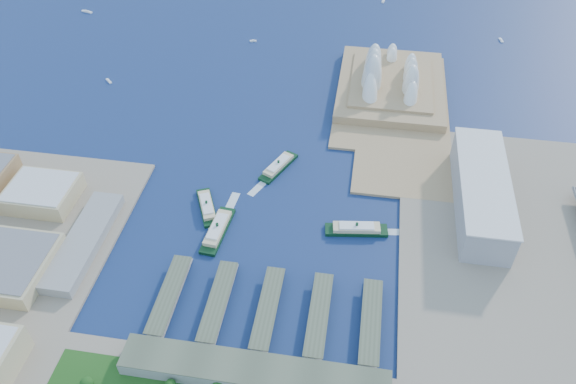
% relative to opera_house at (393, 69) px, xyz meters
% --- Properties ---
extents(ground, '(3000.00, 3000.00, 0.00)m').
position_rel_opera_house_xyz_m(ground, '(-105.00, -280.00, -32.00)').
color(ground, '#10224D').
rests_on(ground, ground).
extents(east_land, '(240.00, 500.00, 3.00)m').
position_rel_opera_house_xyz_m(east_land, '(135.00, -330.00, -30.50)').
color(east_land, gray).
rests_on(east_land, ground).
extents(peninsula, '(135.00, 220.00, 3.00)m').
position_rel_opera_house_xyz_m(peninsula, '(2.50, -20.00, -30.50)').
color(peninsula, tan).
rests_on(peninsula, ground).
extents(opera_house, '(134.00, 180.00, 58.00)m').
position_rel_opera_house_xyz_m(opera_house, '(0.00, 0.00, 0.00)').
color(opera_house, white).
rests_on(opera_house, peninsula).
extents(toaster_building, '(45.00, 155.00, 35.00)m').
position_rel_opera_house_xyz_m(toaster_building, '(90.00, -200.00, -11.50)').
color(toaster_building, gray).
rests_on(toaster_building, east_land).
extents(ferry_wharves, '(184.00, 90.00, 9.30)m').
position_rel_opera_house_xyz_m(ferry_wharves, '(-91.00, -355.00, -27.35)').
color(ferry_wharves, '#4B533E').
rests_on(ferry_wharves, ground).
extents(terminal_building, '(200.00, 28.00, 12.00)m').
position_rel_opera_house_xyz_m(terminal_building, '(-90.00, -415.00, -23.00)').
color(terminal_building, gray).
rests_on(terminal_building, south_land).
extents(ferry_a, '(34.48, 54.39, 10.12)m').
position_rel_opera_house_xyz_m(ferry_a, '(-173.03, -243.46, -26.94)').
color(ferry_a, black).
rests_on(ferry_a, ground).
extents(ferry_b, '(35.98, 56.25, 10.48)m').
position_rel_opera_house_xyz_m(ferry_b, '(-113.82, -171.45, -26.76)').
color(ferry_b, black).
rests_on(ferry_b, ground).
extents(ferry_c, '(20.86, 62.19, 11.55)m').
position_rel_opera_house_xyz_m(ferry_c, '(-154.58, -272.70, -26.23)').
color(ferry_c, black).
rests_on(ferry_c, ground).
extents(ferry_d, '(60.40, 22.81, 11.14)m').
position_rel_opera_house_xyz_m(ferry_d, '(-25.45, -251.16, -26.43)').
color(ferry_d, black).
rests_on(ferry_d, ground).
extents(boat_a, '(11.40, 11.30, 2.48)m').
position_rel_opera_house_xyz_m(boat_a, '(-360.86, -34.59, -30.76)').
color(boat_a, white).
rests_on(boat_a, ground).
extents(boat_b, '(10.15, 5.49, 2.60)m').
position_rel_opera_house_xyz_m(boat_b, '(-197.85, 101.39, -30.70)').
color(boat_b, white).
rests_on(boat_b, ground).
extents(boat_c, '(5.92, 12.55, 2.72)m').
position_rel_opera_house_xyz_m(boat_c, '(154.96, 159.94, -30.64)').
color(boat_c, white).
rests_on(boat_c, ground).
extents(boat_d, '(18.68, 8.64, 3.08)m').
position_rel_opera_house_xyz_m(boat_d, '(-474.12, 153.90, -30.46)').
color(boat_d, white).
rests_on(boat_d, ground).
extents(boat_e, '(5.50, 11.93, 2.82)m').
position_rel_opera_house_xyz_m(boat_e, '(-17.49, 265.62, -30.59)').
color(boat_e, white).
rests_on(boat_e, ground).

